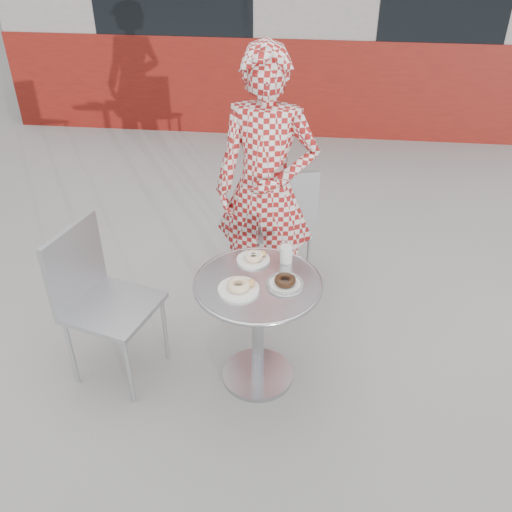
# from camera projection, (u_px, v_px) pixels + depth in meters

# --- Properties ---
(ground) EXTENTS (60.00, 60.00, 0.00)m
(ground) POSITION_uv_depth(u_px,v_px,m) (253.00, 380.00, 3.19)
(ground) COLOR #A3A09B
(ground) RESTS_ON ground
(bistro_table) EXTENTS (0.66, 0.66, 0.66)m
(bistro_table) POSITION_uv_depth(u_px,v_px,m) (258.00, 307.00, 2.94)
(bistro_table) COLOR silver
(bistro_table) RESTS_ON ground
(chair_far) EXTENTS (0.53, 0.54, 0.92)m
(chair_far) POSITION_uv_depth(u_px,v_px,m) (275.00, 247.00, 3.81)
(chair_far) COLOR #ADB0B5
(chair_far) RESTS_ON ground
(chair_left) EXTENTS (0.53, 0.53, 0.89)m
(chair_left) POSITION_uv_depth(u_px,v_px,m) (116.00, 332.00, 3.11)
(chair_left) COLOR #ADB0B5
(chair_left) RESTS_ON ground
(seated_person) EXTENTS (0.65, 0.47, 1.66)m
(seated_person) POSITION_uv_depth(u_px,v_px,m) (266.00, 190.00, 3.32)
(seated_person) COLOR maroon
(seated_person) RESTS_ON ground
(plate_far) EXTENTS (0.18, 0.18, 0.05)m
(plate_far) POSITION_uv_depth(u_px,v_px,m) (254.00, 258.00, 3.00)
(plate_far) COLOR white
(plate_far) RESTS_ON bistro_table
(plate_near) EXTENTS (0.20, 0.20, 0.05)m
(plate_near) POSITION_uv_depth(u_px,v_px,m) (239.00, 287.00, 2.78)
(plate_near) COLOR white
(plate_near) RESTS_ON bistro_table
(plate_checker) EXTENTS (0.19, 0.19, 0.05)m
(plate_checker) POSITION_uv_depth(u_px,v_px,m) (285.00, 283.00, 2.82)
(plate_checker) COLOR white
(plate_checker) RESTS_ON bistro_table
(milk_cup) EXTENTS (0.07, 0.07, 0.11)m
(milk_cup) POSITION_uv_depth(u_px,v_px,m) (286.00, 254.00, 2.97)
(milk_cup) COLOR white
(milk_cup) RESTS_ON bistro_table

